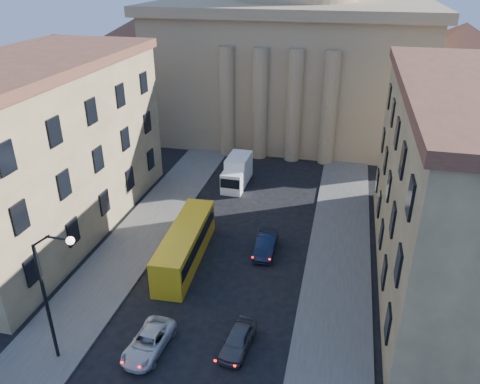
% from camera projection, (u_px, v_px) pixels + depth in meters
% --- Properties ---
extents(sidewalk_left, '(5.00, 60.00, 0.15)m').
position_uv_depth(sidewalk_left, '(119.00, 262.00, 37.10)').
color(sidewalk_left, '#504E49').
rests_on(sidewalk_left, ground).
extents(sidewalk_right, '(5.00, 60.00, 0.15)m').
position_uv_depth(sidewalk_right, '(336.00, 292.00, 33.63)').
color(sidewalk_right, '#504E49').
rests_on(sidewalk_right, ground).
extents(church, '(68.02, 28.76, 36.60)m').
position_uv_depth(church, '(293.00, 42.00, 62.93)').
color(church, '#917E59').
rests_on(church, ground).
extents(building_left, '(11.60, 26.60, 14.70)m').
position_uv_depth(building_left, '(37.00, 149.00, 39.09)').
color(building_left, tan).
rests_on(building_left, ground).
extents(building_right, '(11.60, 26.60, 14.70)m').
position_uv_depth(building_right, '(474.00, 189.00, 32.15)').
color(building_right, tan).
rests_on(building_right, ground).
extents(street_lamp, '(2.62, 0.44, 8.83)m').
position_uv_depth(street_lamp, '(51.00, 288.00, 25.75)').
color(street_lamp, black).
rests_on(street_lamp, ground).
extents(car_left_mid, '(2.35, 4.52, 1.22)m').
position_uv_depth(car_left_mid, '(148.00, 342.00, 28.48)').
color(car_left_mid, silver).
rests_on(car_left_mid, ground).
extents(car_right_far, '(1.91, 3.94, 1.30)m').
position_uv_depth(car_right_far, '(238.00, 340.00, 28.61)').
color(car_right_far, '#48494D').
rests_on(car_right_far, ground).
extents(car_right_distant, '(1.65, 4.43, 1.45)m').
position_uv_depth(car_right_distant, '(266.00, 244.00, 38.20)').
color(car_right_distant, black).
rests_on(car_right_distant, ground).
extents(city_bus, '(2.89, 10.34, 2.88)m').
position_uv_depth(city_bus, '(185.00, 244.00, 36.73)').
color(city_bus, gold).
rests_on(city_bus, ground).
extents(box_truck, '(2.28, 5.55, 3.03)m').
position_uv_depth(box_truck, '(237.00, 173.00, 49.49)').
color(box_truck, white).
rests_on(box_truck, ground).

